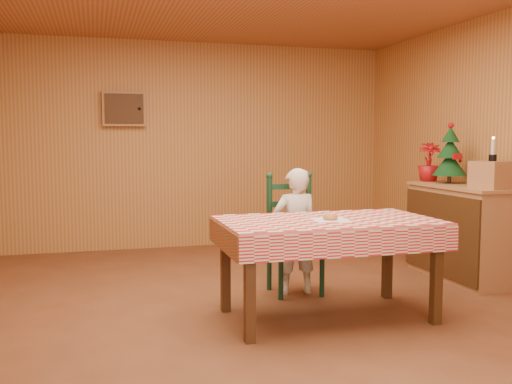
% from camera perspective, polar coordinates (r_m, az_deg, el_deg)
% --- Properties ---
extents(ground, '(6.00, 6.00, 0.00)m').
position_cam_1_polar(ground, '(4.64, 0.69, -11.98)').
color(ground, brown).
rests_on(ground, ground).
extents(cabin_walls, '(5.10, 6.05, 2.65)m').
position_cam_1_polar(cabin_walls, '(4.97, -1.09, 10.45)').
color(cabin_walls, '#C18445').
rests_on(cabin_walls, ground).
extents(dining_table, '(1.66, 0.96, 0.77)m').
position_cam_1_polar(dining_table, '(4.41, 7.17, -3.77)').
color(dining_table, '#462912').
rests_on(dining_table, ground).
extents(ladder_chair, '(0.44, 0.40, 1.08)m').
position_cam_1_polar(ladder_chair, '(5.16, 3.73, -4.48)').
color(ladder_chair, black).
rests_on(ladder_chair, ground).
extents(seated_child, '(0.41, 0.27, 1.12)m').
position_cam_1_polar(seated_child, '(5.10, 3.95, -3.93)').
color(seated_child, silver).
rests_on(seated_child, ground).
extents(napkin, '(0.28, 0.28, 0.00)m').
position_cam_1_polar(napkin, '(4.35, 7.44, -2.77)').
color(napkin, white).
rests_on(napkin, dining_table).
extents(donut, '(0.15, 0.15, 0.04)m').
position_cam_1_polar(donut, '(4.35, 7.45, -2.50)').
color(donut, '#B77541').
rests_on(donut, napkin).
extents(shelf_unit, '(0.54, 1.24, 0.93)m').
position_cam_1_polar(shelf_unit, '(6.01, 19.90, -3.75)').
color(shelf_unit, '#B37C50').
rests_on(shelf_unit, ground).
extents(crate, '(0.36, 0.36, 0.25)m').
position_cam_1_polar(crate, '(5.64, 22.53, 1.60)').
color(crate, '#B37C50').
rests_on(crate, shelf_unit).
extents(christmas_tree, '(0.34, 0.34, 0.62)m').
position_cam_1_polar(christmas_tree, '(6.16, 18.83, 3.45)').
color(christmas_tree, '#462912').
rests_on(christmas_tree, shelf_unit).
extents(flower_arrangement, '(0.30, 0.30, 0.41)m').
position_cam_1_polar(flower_arrangement, '(6.38, 16.91, 2.89)').
color(flower_arrangement, '#9D0E12').
rests_on(flower_arrangement, shelf_unit).
extents(candle_set, '(0.07, 0.07, 0.22)m').
position_cam_1_polar(candle_set, '(5.63, 22.60, 3.53)').
color(candle_set, black).
rests_on(candle_set, crate).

